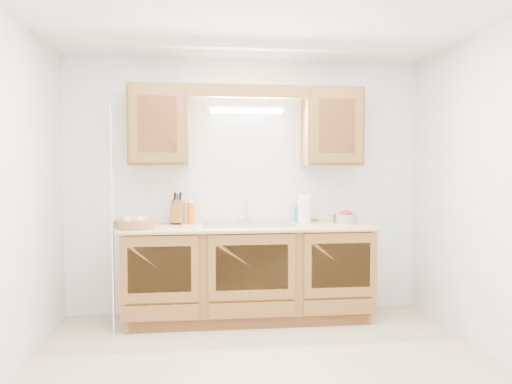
{
  "coord_description": "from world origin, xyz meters",
  "views": [
    {
      "loc": [
        -0.46,
        -3.42,
        1.45
      ],
      "look_at": [
        0.03,
        0.85,
        1.22
      ],
      "focal_mm": 35.0,
      "sensor_mm": 36.0,
      "label": 1
    }
  ],
  "objects": [
    {
      "name": "soap_bottle",
      "position": [
        0.54,
        1.37,
        1.01
      ],
      "size": [
        0.13,
        0.13,
        0.22
      ],
      "primitive_type": "imported",
      "rotation": [
        0.0,
        0.0,
        0.37
      ],
      "color": "blue",
      "rests_on": "countertop"
    },
    {
      "name": "outlet_plate",
      "position": [
        0.95,
        1.49,
        1.15
      ],
      "size": [
        0.08,
        0.01,
        0.12
      ],
      "primitive_type": "cube",
      "color": "white",
      "rests_on": "room"
    },
    {
      "name": "countertop",
      "position": [
        0.0,
        1.19,
        0.88
      ],
      "size": [
        2.3,
        0.63,
        0.04
      ],
      "primitive_type": "cube",
      "color": "#E9C47A",
      "rests_on": "base_cabinets"
    },
    {
      "name": "paper_towel",
      "position": [
        0.54,
        1.23,
        1.03
      ],
      "size": [
        0.15,
        0.15,
        0.32
      ],
      "rotation": [
        0.0,
        0.0,
        -0.11
      ],
      "color": "silver",
      "rests_on": "countertop"
    },
    {
      "name": "knife_block",
      "position": [
        -0.66,
        1.34,
        1.01
      ],
      "size": [
        0.16,
        0.2,
        0.32
      ],
      "rotation": [
        0.0,
        0.0,
        -0.29
      ],
      "color": "brown",
      "rests_on": "countertop"
    },
    {
      "name": "sponge",
      "position": [
        0.66,
        1.44,
        0.91
      ],
      "size": [
        0.14,
        0.12,
        0.02
      ],
      "rotation": [
        0.0,
        0.0,
        0.39
      ],
      "color": "#CC333F",
      "rests_on": "countertop"
    },
    {
      "name": "fruit_basket",
      "position": [
        -1.03,
        1.06,
        0.95
      ],
      "size": [
        0.43,
        0.43,
        0.11
      ],
      "rotation": [
        0.0,
        0.0,
        -0.29
      ],
      "color": "olive",
      "rests_on": "countertop"
    },
    {
      "name": "upper_cabinet_left",
      "position": [
        -0.83,
        1.33,
        1.83
      ],
      "size": [
        0.55,
        0.33,
        0.75
      ],
      "primitive_type": "cube",
      "color": "brown",
      "rests_on": "room"
    },
    {
      "name": "room",
      "position": [
        0.0,
        0.0,
        1.25
      ],
      "size": [
        3.52,
        3.5,
        2.5
      ],
      "color": "#C2B18C",
      "rests_on": "ground"
    },
    {
      "name": "base_cabinets",
      "position": [
        0.0,
        1.2,
        0.44
      ],
      "size": [
        2.2,
        0.6,
        0.86
      ],
      "primitive_type": "cube",
      "color": "brown",
      "rests_on": "ground"
    },
    {
      "name": "upper_cabinet_right",
      "position": [
        0.83,
        1.33,
        1.83
      ],
      "size": [
        0.55,
        0.33,
        0.75
      ],
      "primitive_type": "cube",
      "color": "brown",
      "rests_on": "room"
    },
    {
      "name": "wire_shelf_pole",
      "position": [
        -1.2,
        0.94,
        1.0
      ],
      "size": [
        0.03,
        0.03,
        2.0
      ],
      "primitive_type": "cylinder",
      "color": "silver",
      "rests_on": "ground"
    },
    {
      "name": "sink",
      "position": [
        0.0,
        1.21,
        0.83
      ],
      "size": [
        0.84,
        0.46,
        0.36
      ],
      "color": "#9E9EA3",
      "rests_on": "countertop"
    },
    {
      "name": "apple_bowl",
      "position": [
        0.93,
        1.21,
        0.95
      ],
      "size": [
        0.25,
        0.25,
        0.12
      ],
      "rotation": [
        0.0,
        0.0,
        -0.1
      ],
      "color": "silver",
      "rests_on": "countertop"
    },
    {
      "name": "valance",
      "position": [
        0.0,
        1.19,
        2.14
      ],
      "size": [
        2.2,
        0.05,
        0.12
      ],
      "primitive_type": "cube",
      "color": "brown",
      "rests_on": "room"
    },
    {
      "name": "orange_canister",
      "position": [
        -0.54,
        1.35,
        1.01
      ],
      "size": [
        0.09,
        0.09,
        0.21
      ],
      "rotation": [
        0.0,
        0.0,
        0.35
      ],
      "color": "orange",
      "rests_on": "countertop"
    },
    {
      "name": "fluorescent_fixture",
      "position": [
        0.0,
        1.42,
        2.0
      ],
      "size": [
        0.76,
        0.08,
        0.08
      ],
      "color": "white",
      "rests_on": "room"
    }
  ]
}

